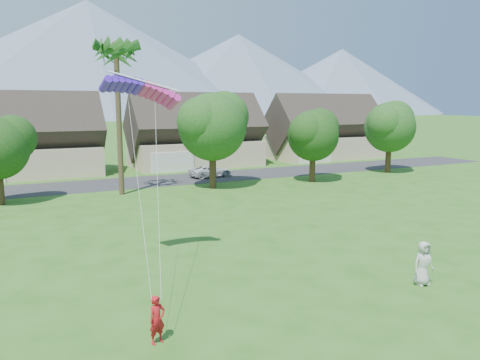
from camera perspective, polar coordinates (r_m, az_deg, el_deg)
ground at (r=16.03m, az=16.69°, el=-18.94°), size 500.00×500.00×0.00m
street at (r=45.93m, az=-13.15°, el=-0.32°), size 90.00×7.00×0.01m
kite_flyer at (r=15.53m, az=-10.07°, el=-16.42°), size 0.66×0.54×1.56m
watcher at (r=21.11m, az=21.43°, el=-9.43°), size 0.97×0.68×1.87m
parked_car at (r=48.27m, az=-3.59°, el=1.11°), size 4.71×2.61×1.25m
mountain_ridge at (r=271.86m, az=-22.08°, el=13.18°), size 540.00×240.00×70.00m
houses_row at (r=54.38m, az=-14.88°, el=4.72°), size 72.75×8.19×8.86m
tree_row at (r=39.22m, az=-13.07°, el=5.26°), size 62.27×6.67×8.45m
fan_palm at (r=39.76m, az=-14.89°, el=15.23°), size 3.00×3.00×13.80m
parafoil_kite at (r=21.45m, az=-11.95°, el=10.94°), size 3.37×1.03×0.50m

